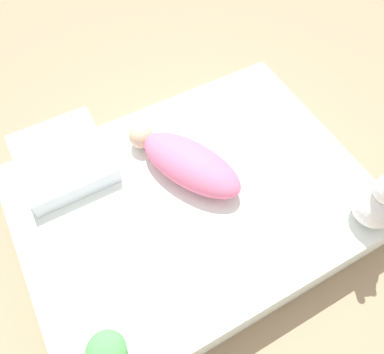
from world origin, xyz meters
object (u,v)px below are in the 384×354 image
at_px(pillow, 63,159).
at_px(turtle_plush, 104,353).
at_px(swaddled_baby, 186,162).
at_px(bunny_plush, 379,202).

bearing_deg(pillow, turtle_plush, 80.87).
bearing_deg(swaddled_baby, turtle_plush, 105.84).
height_order(swaddled_baby, turtle_plush, swaddled_baby).
xyz_separation_m(swaddled_baby, bunny_plush, (-0.52, 0.53, 0.05)).
relative_size(pillow, turtle_plush, 2.27).
relative_size(swaddled_baby, bunny_plush, 1.63).
xyz_separation_m(pillow, bunny_plush, (-0.96, 0.81, 0.07)).
distance_m(swaddled_baby, bunny_plush, 0.74).
relative_size(swaddled_baby, pillow, 1.39).
xyz_separation_m(pillow, turtle_plush, (0.12, 0.78, -0.00)).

